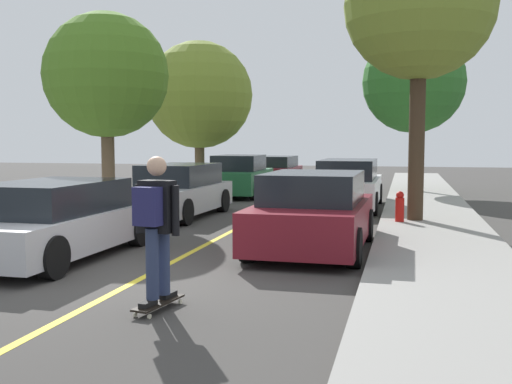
{
  "coord_description": "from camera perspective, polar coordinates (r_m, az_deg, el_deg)",
  "views": [
    {
      "loc": [
        3.69,
        -7.77,
        2.0
      ],
      "look_at": [
        0.32,
        5.85,
        0.8
      ],
      "focal_mm": 42.37,
      "sensor_mm": 36.0,
      "label": 1
    }
  ],
  "objects": [
    {
      "name": "parked_car_right_nearest",
      "position": [
        10.99,
        5.44,
        -2.0
      ],
      "size": [
        1.99,
        4.04,
        1.42
      ],
      "color": "maroon",
      "rests_on": "ground"
    },
    {
      "name": "ground",
      "position": [
        8.83,
        -11.33,
        -8.3
      ],
      "size": [
        80.0,
        80.0,
        0.0
      ],
      "primitive_type": "plane",
      "color": "#3D3A38"
    },
    {
      "name": "parked_car_left_far",
      "position": [
        21.73,
        -1.57,
        1.48
      ],
      "size": [
        1.98,
        4.17,
        1.48
      ],
      "color": "#1E5B33",
      "rests_on": "ground"
    },
    {
      "name": "street_tree_right_nearest",
      "position": [
        14.91,
        15.2,
        16.66
      ],
      "size": [
        3.47,
        3.47,
        6.71
      ],
      "color": "#3D2D1E",
      "rests_on": "sidewalk_right"
    },
    {
      "name": "center_line",
      "position": [
        12.49,
        -3.48,
        -4.32
      ],
      "size": [
        0.12,
        39.2,
        0.01
      ],
      "primitive_type": "cube",
      "color": "gold",
      "rests_on": "ground"
    },
    {
      "name": "fire_hydrant",
      "position": [
        14.24,
        13.42,
        -1.35
      ],
      "size": [
        0.2,
        0.2,
        0.7
      ],
      "color": "#B2140F",
      "rests_on": "sidewalk_right"
    },
    {
      "name": "sidewalk_right",
      "position": [
        8.03,
        18.28,
        -9.26
      ],
      "size": [
        2.37,
        56.0,
        0.14
      ],
      "primitive_type": "cube",
      "color": "gray",
      "rests_on": "ground"
    },
    {
      "name": "skateboard",
      "position": [
        7.32,
        -9.18,
        -10.31
      ],
      "size": [
        0.36,
        0.86,
        0.1
      ],
      "color": "black",
      "rests_on": "ground"
    },
    {
      "name": "parked_car_left_nearest",
      "position": [
        10.82,
        -18.56,
        -2.56
      ],
      "size": [
        2.01,
        4.26,
        1.31
      ],
      "color": "#B7B7BC",
      "rests_on": "ground"
    },
    {
      "name": "street_tree_left_nearest",
      "position": [
        16.52,
        -13.95,
        10.59
      ],
      "size": [
        3.26,
        3.26,
        5.19
      ],
      "color": "brown",
      "rests_on": "sidewalk_left"
    },
    {
      "name": "street_tree_right_near",
      "position": [
        23.43,
        14.66,
        10.01
      ],
      "size": [
        3.77,
        3.77,
        5.91
      ],
      "color": "#4C3823",
      "rests_on": "sidewalk_right"
    },
    {
      "name": "parked_car_left_farthest",
      "position": [
        28.0,
        1.95,
        2.1
      ],
      "size": [
        1.88,
        4.03,
        1.28
      ],
      "color": "maroon",
      "rests_on": "ground"
    },
    {
      "name": "parked_car_right_near",
      "position": [
        17.93,
        8.74,
        0.7
      ],
      "size": [
        1.83,
        4.56,
        1.45
      ],
      "color": "white",
      "rests_on": "ground"
    },
    {
      "name": "street_tree_left_near",
      "position": [
        23.24,
        -5.39,
        9.08
      ],
      "size": [
        4.04,
        4.04,
        5.6
      ],
      "color": "brown",
      "rests_on": "sidewalk_left"
    },
    {
      "name": "parked_car_left_near",
      "position": [
        15.95,
        -7.41,
        0.06
      ],
      "size": [
        1.9,
        4.27,
        1.38
      ],
      "color": "#B7B7BC",
      "rests_on": "ground"
    },
    {
      "name": "skateboarder",
      "position": [
        7.1,
        -9.44,
        -2.65
      ],
      "size": [
        0.59,
        0.71,
        1.71
      ],
      "color": "black",
      "rests_on": "skateboard"
    }
  ]
}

